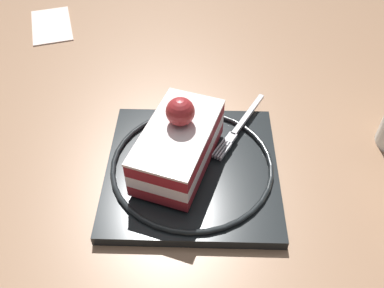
% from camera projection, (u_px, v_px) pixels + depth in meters
% --- Properties ---
extents(ground_plane, '(2.40, 2.40, 0.00)m').
position_uv_depth(ground_plane, '(176.00, 164.00, 0.48)').
color(ground_plane, '#8C674B').
extents(dessert_plate, '(0.20, 0.20, 0.02)m').
position_uv_depth(dessert_plate, '(192.00, 168.00, 0.47)').
color(dessert_plate, black).
rests_on(dessert_plate, ground_plane).
extents(cake_slice, '(0.09, 0.14, 0.08)m').
position_uv_depth(cake_slice, '(178.00, 144.00, 0.44)').
color(cake_slice, maroon).
rests_on(cake_slice, dessert_plate).
extents(fork, '(0.06, 0.12, 0.00)m').
position_uv_depth(fork, '(239.00, 127.00, 0.50)').
color(fork, silver).
rests_on(fork, dessert_plate).
extents(folded_napkin, '(0.10, 0.13, 0.00)m').
position_uv_depth(folded_napkin, '(51.00, 25.00, 0.70)').
color(folded_napkin, beige).
rests_on(folded_napkin, ground_plane).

